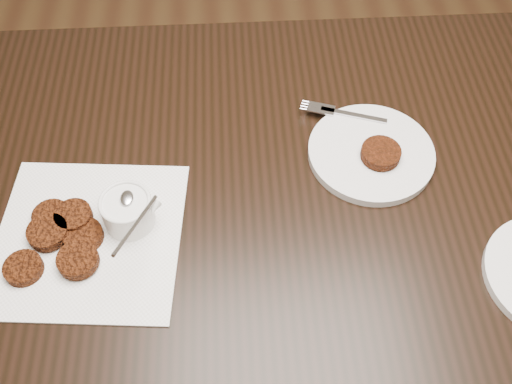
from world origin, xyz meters
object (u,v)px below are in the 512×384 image
table (281,274)px  napkin (89,237)px  sauce_ramekin (124,200)px  plate_with_patty (372,150)px

table → napkin: 0.52m
table → napkin: napkin is taller
table → sauce_ramekin: (-0.27, -0.08, 0.44)m
plate_with_patty → table: bearing=-166.9°
table → napkin: bearing=-161.9°
table → sauce_ramekin: sauce_ramekin is taller
napkin → plate_with_patty: plate_with_patty is taller
table → sauce_ramekin: size_ratio=11.17×
napkin → sauce_ramekin: size_ratio=2.54×
napkin → table: bearing=18.1°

